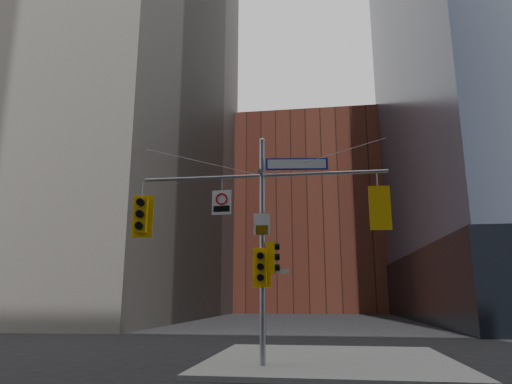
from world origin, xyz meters
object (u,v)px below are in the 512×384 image
(traffic_light_pole_side, at_px, (273,257))
(regulatory_sign_arm, at_px, (222,202))
(signal_assembly, at_px, (262,224))
(traffic_light_east_arm, at_px, (379,209))
(traffic_light_pole_front, at_px, (261,267))
(street_sign_blade, at_px, (297,164))
(traffic_light_west_arm, at_px, (141,215))

(traffic_light_pole_side, height_order, regulatory_sign_arm, regulatory_sign_arm)
(signal_assembly, bearing_deg, regulatory_sign_arm, -179.13)
(signal_assembly, bearing_deg, traffic_light_pole_side, 1.59)
(traffic_light_east_arm, relative_size, regulatory_sign_arm, 1.69)
(signal_assembly, distance_m, traffic_light_east_arm, 3.66)
(traffic_light_east_arm, height_order, regulatory_sign_arm, regulatory_sign_arm)
(traffic_light_east_arm, bearing_deg, regulatory_sign_arm, -4.07)
(traffic_light_east_arm, bearing_deg, traffic_light_pole_front, -0.11)
(traffic_light_pole_front, bearing_deg, traffic_light_east_arm, 3.80)
(traffic_light_pole_side, relative_size, street_sign_blade, 0.49)
(traffic_light_west_arm, bearing_deg, street_sign_blade, -8.12)
(signal_assembly, height_order, street_sign_blade, signal_assembly)
(street_sign_blade, bearing_deg, traffic_light_pole_side, 173.07)
(traffic_light_west_arm, relative_size, traffic_light_pole_side, 1.48)
(street_sign_blade, bearing_deg, traffic_light_pole_front, -173.15)
(traffic_light_west_arm, bearing_deg, traffic_light_pole_front, -11.96)
(street_sign_blade, xyz_separation_m, regulatory_sign_arm, (-2.47, -0.02, -1.17))
(traffic_light_west_arm, relative_size, traffic_light_pole_front, 1.20)
(street_sign_blade, bearing_deg, traffic_light_east_arm, -6.62)
(traffic_light_east_arm, xyz_separation_m, traffic_light_pole_side, (-3.32, 0.01, -1.44))
(traffic_light_east_arm, distance_m, traffic_light_pole_front, 4.05)
(traffic_light_west_arm, relative_size, street_sign_blade, 0.73)
(traffic_light_pole_front, height_order, street_sign_blade, street_sign_blade)
(regulatory_sign_arm, bearing_deg, signal_assembly, 4.43)
(traffic_light_pole_front, bearing_deg, traffic_light_west_arm, 175.64)
(traffic_light_west_arm, distance_m, regulatory_sign_arm, 2.76)
(traffic_light_west_arm, xyz_separation_m, traffic_light_pole_side, (4.39, -0.01, -1.44))
(traffic_light_west_arm, height_order, street_sign_blade, street_sign_blade)
(traffic_light_west_arm, distance_m, traffic_light_pole_front, 4.44)
(signal_assembly, height_order, traffic_light_pole_side, signal_assembly)
(signal_assembly, distance_m, street_sign_blade, 2.24)
(signal_assembly, distance_m, regulatory_sign_arm, 1.53)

